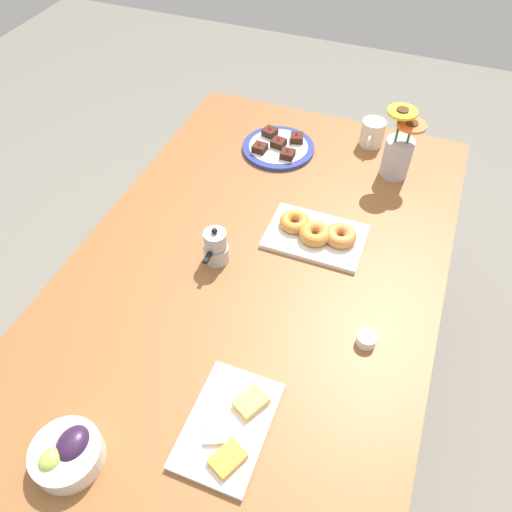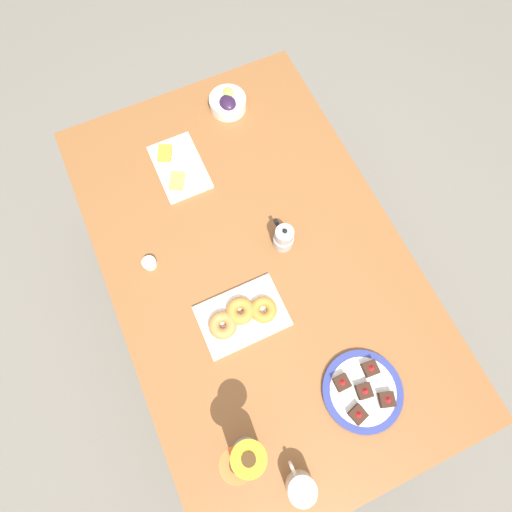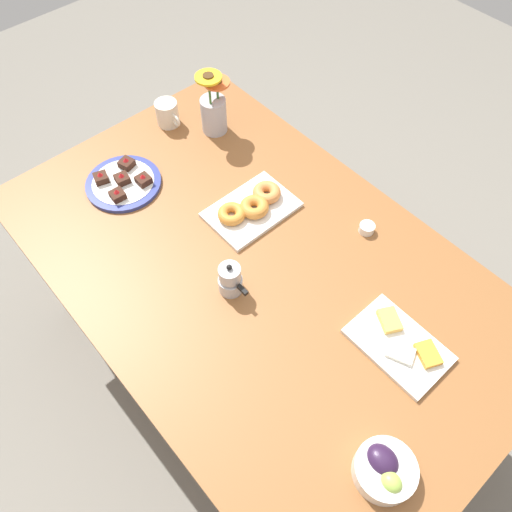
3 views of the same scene
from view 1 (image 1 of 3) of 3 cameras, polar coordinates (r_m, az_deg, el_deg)
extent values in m
plane|color=slate|center=(2.00, 0.00, -15.15)|extent=(6.00, 6.00, 0.00)
cube|color=brown|center=(1.39, 0.00, -1.65)|extent=(1.60, 1.00, 0.04)
cube|color=brown|center=(2.25, -3.43, 8.27)|extent=(0.07, 0.07, 0.70)
cube|color=brown|center=(1.62, -26.24, -24.63)|extent=(0.07, 0.07, 0.70)
cube|color=brown|center=(2.12, 17.87, 2.67)|extent=(0.07, 0.07, 0.70)
cylinder|color=silver|center=(1.83, 13.16, 13.55)|extent=(0.08, 0.08, 0.09)
cylinder|color=brown|center=(1.80, 13.37, 14.57)|extent=(0.07, 0.07, 0.00)
torus|color=silver|center=(1.78, 12.80, 12.68)|extent=(0.05, 0.01, 0.05)
cylinder|color=white|center=(1.15, -20.74, -20.47)|extent=(0.14, 0.14, 0.05)
ellipsoid|color=#2D1938|center=(1.13, -20.18, -19.50)|extent=(0.08, 0.06, 0.04)
ellipsoid|color=#9EC14C|center=(1.13, -22.45, -20.72)|extent=(0.05, 0.04, 0.04)
cube|color=white|center=(1.13, -3.22, -18.74)|extent=(0.26, 0.17, 0.01)
cube|color=#EFB74C|center=(1.13, -0.55, -16.33)|extent=(0.09, 0.08, 0.02)
cube|color=white|center=(1.11, -4.68, -18.99)|extent=(0.08, 0.07, 0.01)
cube|color=orange|center=(1.09, -3.26, -22.12)|extent=(0.08, 0.07, 0.02)
cube|color=white|center=(1.46, 6.82, 2.23)|extent=(0.19, 0.28, 0.01)
torus|color=orange|center=(1.46, 4.42, 3.93)|extent=(0.10, 0.10, 0.03)
torus|color=orange|center=(1.43, 6.75, 2.57)|extent=(0.12, 0.12, 0.04)
torus|color=#D58141|center=(1.43, 9.64, 2.33)|extent=(0.12, 0.12, 0.04)
cylinder|color=white|center=(1.25, 12.50, -9.29)|extent=(0.05, 0.05, 0.03)
cylinder|color=#C68923|center=(1.24, 12.57, -9.04)|extent=(0.04, 0.04, 0.01)
cylinder|color=navy|center=(1.78, 2.56, 12.24)|extent=(0.25, 0.25, 0.01)
cylinder|color=white|center=(1.77, 2.57, 12.29)|extent=(0.20, 0.20, 0.01)
cube|color=#381E14|center=(1.79, 4.68, 13.29)|extent=(0.05, 0.05, 0.02)
cone|color=red|center=(1.78, 4.72, 13.79)|extent=(0.02, 0.02, 0.01)
cube|color=#381E14|center=(1.71, 3.63, 11.53)|extent=(0.04, 0.04, 0.02)
cone|color=red|center=(1.70, 3.66, 12.05)|extent=(0.02, 0.02, 0.01)
cube|color=#381E14|center=(1.82, 1.59, 13.97)|extent=(0.05, 0.05, 0.02)
cone|color=red|center=(1.80, 1.60, 14.47)|extent=(0.02, 0.02, 0.01)
cube|color=#381E14|center=(1.74, 0.44, 12.26)|extent=(0.05, 0.05, 0.02)
cone|color=red|center=(1.73, 0.44, 12.77)|extent=(0.02, 0.02, 0.01)
cube|color=#381E14|center=(1.76, 2.59, 12.79)|extent=(0.05, 0.05, 0.02)
cone|color=red|center=(1.75, 2.61, 13.30)|extent=(0.02, 0.02, 0.01)
cylinder|color=#B2B2BC|center=(1.69, 15.79, 10.76)|extent=(0.09, 0.09, 0.13)
cylinder|color=#3D702D|center=(1.62, 15.98, 13.95)|extent=(0.01, 0.01, 0.10)
cylinder|color=yellow|center=(1.59, 16.39, 15.54)|extent=(0.09, 0.09, 0.01)
cylinder|color=#472D14|center=(1.59, 16.44, 15.72)|extent=(0.04, 0.04, 0.01)
cylinder|color=#3D702D|center=(1.63, 17.11, 13.12)|extent=(0.01, 0.01, 0.06)
cylinder|color=orange|center=(1.62, 17.38, 14.10)|extent=(0.09, 0.09, 0.01)
cylinder|color=#472D14|center=(1.61, 17.43, 14.28)|extent=(0.04, 0.04, 0.01)
cylinder|color=#B7B7BC|center=(1.38, -4.55, 0.34)|extent=(0.07, 0.07, 0.05)
cylinder|color=#B7B7BC|center=(1.36, -4.62, 1.16)|extent=(0.05, 0.05, 0.01)
cylinder|color=#B7B7BC|center=(1.34, -4.69, 1.94)|extent=(0.06, 0.06, 0.04)
sphere|color=black|center=(1.32, -4.77, 2.86)|extent=(0.02, 0.02, 0.02)
cube|color=black|center=(1.32, -5.58, -0.22)|extent=(0.04, 0.01, 0.01)
camera|label=2|loc=(1.28, 27.12, 57.36)|focal=28.00mm
camera|label=3|loc=(0.92, -74.02, 34.46)|focal=35.00mm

